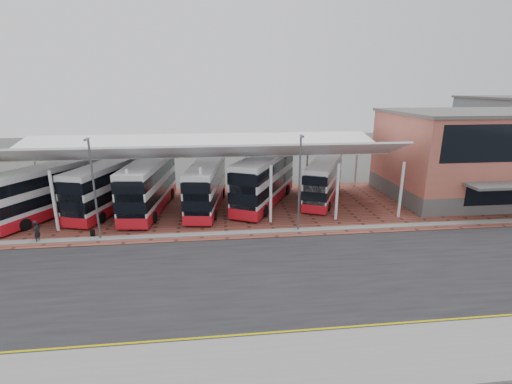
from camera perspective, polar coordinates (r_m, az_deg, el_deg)
ground at (r=25.56m, az=5.18°, el=-11.42°), size 140.00×140.00×0.00m
road at (r=24.70m, az=5.65°, el=-12.45°), size 120.00×14.00×0.02m
forecourt at (r=37.70m, az=4.20°, el=-2.11°), size 72.00×16.00×0.06m
sidewalk at (r=18.27m, az=11.39°, el=-24.14°), size 120.00×4.00×0.14m
north_kerb at (r=31.07m, az=2.88°, el=-6.07°), size 120.00×0.80×0.14m
yellow_line_near at (r=19.79m, az=9.52°, el=-20.61°), size 120.00×0.12×0.01m
yellow_line_far at (r=20.02m, az=9.27°, el=-20.11°), size 120.00×0.12×0.01m
canopy at (r=36.61m, az=-8.37°, el=6.52°), size 37.00×11.63×7.07m
terminal at (r=46.13m, az=30.78°, el=4.95°), size 18.40×14.40×9.25m
lamp_west at (r=30.79m, az=-23.68°, el=0.77°), size 0.16×0.90×8.07m
lamp_east at (r=30.17m, az=6.72°, el=1.75°), size 0.16×0.90×8.07m
bus_0 at (r=39.16m, az=-29.38°, el=0.11°), size 7.64×11.27×4.69m
bus_1 at (r=38.43m, az=-21.70°, el=0.75°), size 5.84×11.51×4.64m
bus_2 at (r=37.16m, az=-16.16°, el=0.91°), size 3.94×11.89×4.81m
bus_3 at (r=36.50m, az=-7.66°, el=0.88°), size 4.03×11.13×4.49m
bus_4 at (r=37.59m, az=1.31°, el=1.87°), size 7.90×12.12×5.00m
bus_5 at (r=39.32m, az=10.32°, el=1.68°), size 6.65×10.29×4.24m
pedestrian at (r=33.40m, az=-30.63°, el=-5.23°), size 0.48×0.67×1.72m
suitcase at (r=32.81m, az=-23.85°, el=-5.79°), size 0.31×0.22×0.53m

